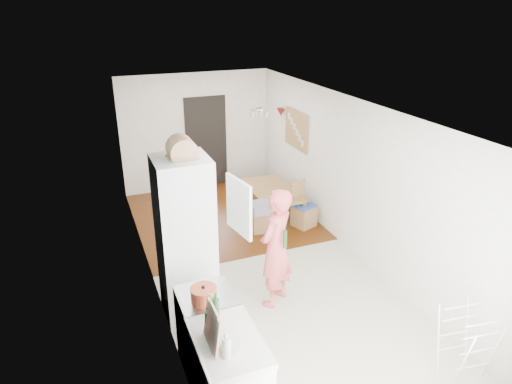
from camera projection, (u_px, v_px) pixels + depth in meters
room_shell at (257, 190)px, 6.75m from camera, size 3.20×7.00×2.50m
floor at (257, 263)px, 7.23m from camera, size 3.20×7.00×0.01m
wood_floor_overlay at (222, 215)px, 8.81m from camera, size 3.20×3.30×0.01m
sage_wall_panel at (178, 231)px, 4.26m from camera, size 0.02×3.00×1.30m
tile_splashback at (197, 327)px, 4.06m from camera, size 0.02×1.90×0.50m
doorway_recess at (206, 143)px, 9.90m from camera, size 0.90×0.04×2.00m
base_cabinet at (229, 380)px, 4.43m from camera, size 0.60×0.90×0.86m
worktop at (228, 342)px, 4.26m from camera, size 0.62×0.92×0.06m
range_cooker at (208, 331)px, 5.07m from camera, size 0.60×0.60×0.88m
cooker_top at (206, 297)px, 4.90m from camera, size 0.60×0.60×0.04m
fridge_housing at (186, 239)px, 5.71m from camera, size 0.66×0.66×2.15m
fridge_door at (239, 207)px, 5.48m from camera, size 0.14×0.56×0.70m
fridge_interior at (208, 201)px, 5.64m from camera, size 0.02×0.52×0.66m
pinboard at (297, 129)px, 8.80m from camera, size 0.03×0.90×0.70m
pinboard_frame at (296, 129)px, 8.79m from camera, size 0.00×0.94×0.74m
wall_sconce at (281, 112)px, 9.26m from camera, size 0.18×0.18×0.16m
person at (276, 238)px, 5.93m from camera, size 0.86×0.81×1.97m
dining_table at (274, 203)px, 8.82m from camera, size 0.73×1.28×0.44m
dining_chair at (304, 205)px, 8.25m from camera, size 0.45×0.45×0.84m
stool at (260, 222)px, 8.15m from camera, size 0.32×0.32×0.38m
grey_drape at (261, 208)px, 8.04m from camera, size 0.39×0.39×0.17m
drying_rack at (465, 345)px, 4.90m from camera, size 0.47×0.44×0.83m
bread_bin at (182, 150)px, 5.27m from camera, size 0.38×0.36×0.18m
red_casserole at (204, 295)px, 4.75m from camera, size 0.33×0.33×0.16m
steel_pan at (230, 345)px, 4.11m from camera, size 0.20×0.20×0.09m
held_bottle at (285, 239)px, 5.80m from camera, size 0.05×0.05×0.24m
bottle_a at (216, 311)px, 4.41m from camera, size 0.07×0.07×0.28m
bottle_b at (208, 323)px, 4.27m from camera, size 0.07×0.07×0.25m
bottle_c at (226, 347)px, 4.00m from camera, size 0.10×0.10×0.21m
pepper_mill_front at (212, 310)px, 4.46m from camera, size 0.07×0.07×0.23m
pepper_mill_back at (210, 308)px, 4.51m from camera, size 0.06×0.06×0.21m
chopping_boards at (212, 328)px, 4.08m from camera, size 0.06×0.31×0.41m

